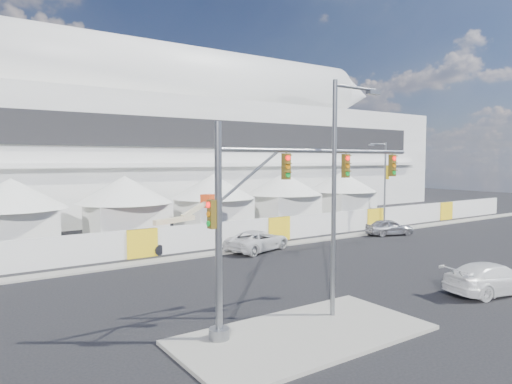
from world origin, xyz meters
TOP-DOWN VIEW (x-y plane):
  - ground at (0.00, 0.00)m, footprint 160.00×160.00m
  - median_island at (-6.00, -3.00)m, footprint 10.00×5.00m
  - far_curb at (20.00, 12.50)m, footprint 80.00×1.20m
  - stadium at (8.71, 41.50)m, footprint 80.00×24.80m
  - tent_row at (0.50, 24.00)m, footprint 53.40×8.40m
  - hoarding_fence at (6.00, 14.50)m, footprint 70.00×0.25m
  - scaffold_tower at (46.00, 36.00)m, footprint 4.40×4.40m
  - sedan_silver at (15.91, 10.86)m, footprint 3.04×4.66m
  - pickup_curb at (2.01, 11.77)m, footprint 4.13×6.09m
  - pickup_near at (5.68, -4.06)m, footprint 3.28×5.75m
  - lot_car_b at (29.29, 18.99)m, footprint 2.09×4.19m
  - traffic_mast at (-6.85, -1.68)m, footprint 10.80×0.78m
  - streetlight_median at (-3.40, -2.14)m, footprint 2.76×0.28m
  - streetlight_curb at (16.95, 12.50)m, footprint 2.51×0.56m
  - boom_lift at (-3.16, 15.82)m, footprint 8.02×2.99m

SIDE VIEW (x-z plane):
  - ground at x=0.00m, z-range 0.00..0.00m
  - far_curb at x=20.00m, z-range 0.00..0.12m
  - median_island at x=-6.00m, z-range 0.00..0.15m
  - lot_car_b at x=29.29m, z-range 0.00..1.37m
  - sedan_silver at x=15.91m, z-range 0.00..1.47m
  - pickup_curb at x=2.01m, z-range 0.00..1.55m
  - pickup_near at x=5.68m, z-range 0.00..1.57m
  - hoarding_fence at x=6.00m, z-range 0.00..2.00m
  - boom_lift at x=-3.16m, z-range -0.91..3.02m
  - tent_row at x=0.50m, z-range 0.45..5.85m
  - traffic_mast at x=-6.85m, z-range 0.59..8.64m
  - streetlight_curb at x=16.95m, z-range 0.68..9.16m
  - streetlight_median at x=-3.40m, z-range 0.89..10.88m
  - scaffold_tower at x=46.00m, z-range 0.00..12.00m
  - stadium at x=8.71m, z-range -1.54..20.44m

